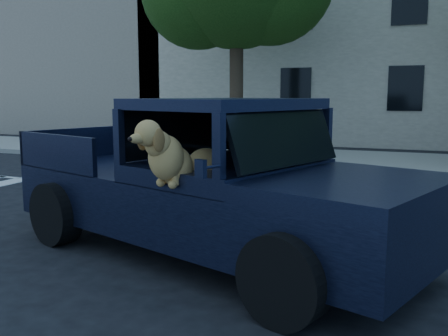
# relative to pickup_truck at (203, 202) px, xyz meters

# --- Properties ---
(ground) EXTENTS (120.00, 120.00, 0.00)m
(ground) POSITION_rel_pickup_truck_xyz_m (0.82, 0.11, -0.65)
(ground) COLOR black
(ground) RESTS_ON ground
(far_sidewalk) EXTENTS (60.00, 4.00, 0.15)m
(far_sidewalk) POSITION_rel_pickup_truck_xyz_m (0.82, 9.31, -0.58)
(far_sidewalk) COLOR gray
(far_sidewalk) RESTS_ON ground
(lane_stripes) EXTENTS (21.60, 0.14, 0.01)m
(lane_stripes) POSITION_rel_pickup_truck_xyz_m (2.82, 3.51, -0.65)
(lane_stripes) COLOR silver
(lane_stripes) RESTS_ON ground
(building_left) EXTENTS (12.00, 6.00, 8.00)m
(building_left) POSITION_rel_pickup_truck_xyz_m (-14.18, 16.61, 3.35)
(building_left) COLOR tan
(building_left) RESTS_ON ground
(pickup_truck) EXTENTS (5.79, 3.74, 1.93)m
(pickup_truck) POSITION_rel_pickup_truck_xyz_m (0.00, 0.00, 0.00)
(pickup_truck) COLOR black
(pickup_truck) RESTS_ON ground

